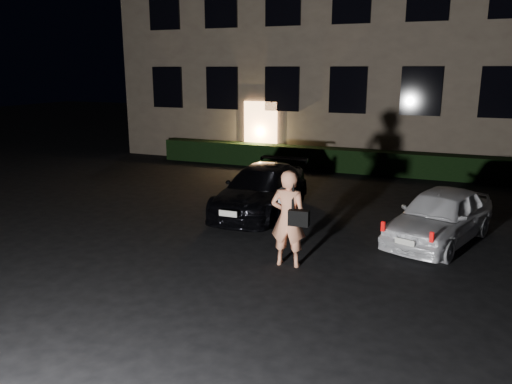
% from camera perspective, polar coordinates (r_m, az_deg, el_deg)
% --- Properties ---
extents(ground, '(80.00, 80.00, 0.00)m').
position_cam_1_polar(ground, '(9.58, -4.07, -9.30)').
color(ground, black).
rests_on(ground, ground).
extents(building, '(20.00, 8.11, 12.00)m').
position_cam_1_polar(building, '(23.32, 12.97, 19.04)').
color(building, brown).
rests_on(building, ground).
extents(hedge, '(15.00, 0.70, 0.85)m').
position_cam_1_polar(hedge, '(19.10, 9.86, 3.60)').
color(hedge, black).
rests_on(hedge, ground).
extents(sedan, '(1.87, 4.33, 1.22)m').
position_cam_1_polar(sedan, '(13.42, 0.63, 0.29)').
color(sedan, black).
rests_on(sedan, ground).
extents(hatch, '(2.53, 3.84, 1.21)m').
position_cam_1_polar(hatch, '(11.78, 20.28, -2.56)').
color(hatch, white).
rests_on(hatch, ground).
extents(man, '(0.81, 0.51, 1.92)m').
position_cam_1_polar(man, '(9.66, 3.75, -3.02)').
color(man, '#E28E67').
rests_on(man, ground).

